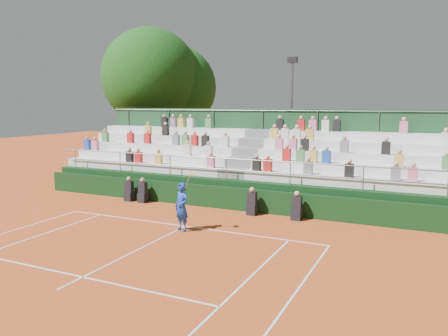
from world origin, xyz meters
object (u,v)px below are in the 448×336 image
at_px(tennis_player, 182,207).
at_px(floodlight_mast, 291,107).
at_px(tree_west, 151,77).
at_px(tree_east, 175,87).

distance_m(tennis_player, floodlight_mast, 13.96).
relative_size(tennis_player, tree_west, 0.22).
distance_m(tree_west, floodlight_mast, 10.44).
bearing_deg(floodlight_mast, tree_west, -176.51).
distance_m(tennis_player, tree_west, 17.32).
bearing_deg(tree_west, tennis_player, -51.87).
height_order(tennis_player, floodlight_mast, floodlight_mast).
bearing_deg(tree_west, tree_east, 66.53).
height_order(tree_west, floodlight_mast, tree_west).
bearing_deg(tree_east, tennis_player, -57.91).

